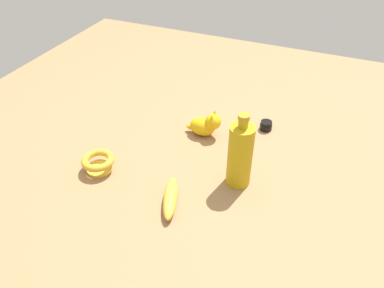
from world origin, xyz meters
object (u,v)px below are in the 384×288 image
at_px(bottle_tall, 240,155).
at_px(cat_figurine, 206,125).
at_px(banana, 170,198).
at_px(nail_polish_jar, 266,125).
at_px(bowl, 98,162).

distance_m(bottle_tall, cat_figurine, 0.27).
relative_size(cat_figurine, banana, 0.77).
bearing_deg(nail_polish_jar, cat_figurine, -148.34).
relative_size(bowl, nail_polish_jar, 2.33).
relative_size(banana, nail_polish_jar, 3.79).
xyz_separation_m(bottle_tall, nail_polish_jar, (0.01, 0.31, -0.09)).
bearing_deg(bottle_tall, nail_polish_jar, 87.91).
distance_m(banana, nail_polish_jar, 0.49).
distance_m(bottle_tall, bowl, 0.45).
distance_m(bottle_tall, nail_polish_jar, 0.32).
height_order(bottle_tall, cat_figurine, bottle_tall).
bearing_deg(banana, bowl, 61.05).
height_order(bowl, nail_polish_jar, bowl).
bearing_deg(cat_figurine, nail_polish_jar, 31.66).
xyz_separation_m(bowl, banana, (0.27, -0.04, -0.01)).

